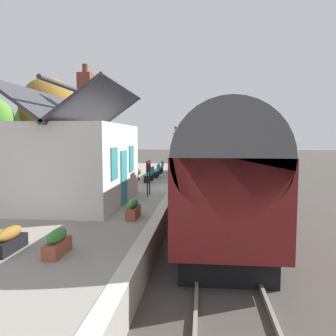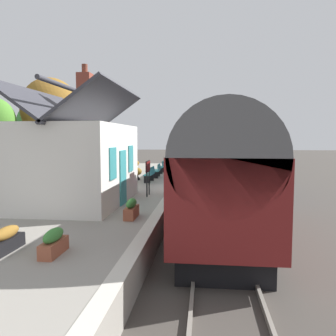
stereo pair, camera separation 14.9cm
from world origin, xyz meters
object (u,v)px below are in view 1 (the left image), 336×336
object	(u,v)px
bench_near_building	(161,167)
planter_edge_near	(133,209)
planter_edge_far	(96,177)
planter_bench_left	(136,164)
tree_mid_background	(49,109)
planter_bench_right	(9,240)
tree_distant	(37,127)
bench_mid_platform	(157,170)
train	(214,162)
planter_corner_building	(137,173)
lamp_post_platform	(176,139)
planter_by_door	(107,174)
bench_platform_end	(150,174)
planter_under_sign	(57,243)
station_sign_board	(148,169)
station_building	(79,161)

from	to	relation	value
bench_near_building	planter_edge_near	world-z (taller)	bench_near_building
planter_edge_far	planter_bench_left	size ratio (longest dim) A/B	1.24
planter_edge_near	tree_mid_background	bearing A→B (deg)	32.68
planter_bench_right	planter_edge_far	world-z (taller)	planter_edge_far
planter_bench_right	tree_distant	size ratio (longest dim) A/B	0.15
planter_edge_far	bench_mid_platform	bearing A→B (deg)	-38.25
planter_bench_right	tree_distant	bearing A→B (deg)	25.63
train	planter_corner_building	size ratio (longest dim) A/B	27.00
train	bench_mid_platform	xyz separation A→B (m)	(4.36, 3.56, -0.89)
planter_edge_near	lamp_post_platform	bearing A→B (deg)	-0.31
train	planter_by_door	size ratio (longest dim) A/B	25.00
bench_near_building	planter_by_door	world-z (taller)	bench_near_building
train	planter_by_door	xyz separation A→B (m)	(1.72, 6.12, -0.92)
planter_by_door	planter_corner_building	bearing A→B (deg)	-52.93
bench_mid_platform	lamp_post_platform	distance (m)	5.68
planter_bench_right	planter_by_door	bearing A→B (deg)	5.57
planter_corner_building	lamp_post_platform	world-z (taller)	lamp_post_platform
bench_mid_platform	planter_bench_left	bearing A→B (deg)	23.22
lamp_post_platform	bench_platform_end	bearing A→B (deg)	172.98
planter_bench_right	bench_mid_platform	bearing A→B (deg)	-5.44
tree_distant	planter_bench_right	bearing A→B (deg)	-154.37
planter_edge_near	planter_edge_far	distance (m)	8.31
planter_bench_left	lamp_post_platform	bearing A→B (deg)	-104.76
planter_bench_right	planter_corner_building	size ratio (longest dim) A/B	1.40
lamp_post_platform	planter_bench_right	bearing A→B (deg)	173.62
planter_corner_building	lamp_post_platform	xyz separation A→B (m)	(6.73, -1.85, 2.04)
train	planter_under_sign	distance (m)	11.06
planter_edge_far	planter_bench_right	bearing A→B (deg)	-172.24
planter_corner_building	station_sign_board	xyz separation A→B (m)	(-5.50, -1.60, 0.76)
planter_under_sign	tree_distant	distance (m)	28.42
planter_bench_left	bench_mid_platform	bearing A→B (deg)	-156.78
bench_mid_platform	planter_edge_near	distance (m)	11.16
tree_distant	planter_edge_far	bearing A→B (deg)	-143.14
station_sign_board	tree_distant	world-z (taller)	tree_distant
tree_mid_background	bench_platform_end	bearing A→B (deg)	-126.48
planter_under_sign	planter_edge_far	size ratio (longest dim) A/B	1.11
planter_corner_building	planter_edge_far	size ratio (longest dim) A/B	0.92
train	station_sign_board	world-z (taller)	train
bench_platform_end	station_sign_board	world-z (taller)	station_sign_board
train	lamp_post_platform	size ratio (longest dim) A/B	5.85
planter_under_sign	station_building	bearing A→B (deg)	15.97
train	planter_edge_near	world-z (taller)	train
train	station_sign_board	size ratio (longest dim) A/B	13.04
planter_by_door	station_sign_board	world-z (taller)	station_sign_board
train	planter_by_door	bearing A→B (deg)	74.26
train	bench_mid_platform	distance (m)	5.70
bench_mid_platform	station_sign_board	distance (m)	7.04
bench_platform_end	planter_edge_near	distance (m)	8.86
planter_edge_far	planter_bench_left	bearing A→B (deg)	-1.37
planter_bench_right	station_sign_board	bearing A→B (deg)	-14.44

